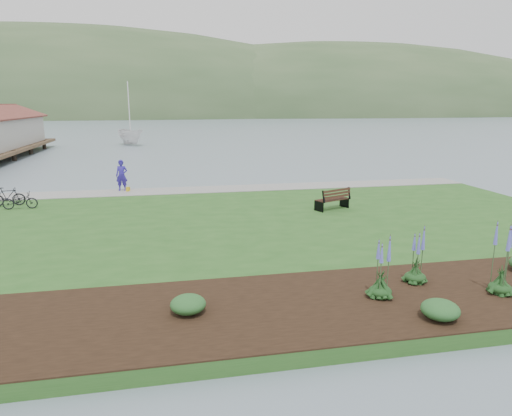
{
  "coord_description": "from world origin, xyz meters",
  "views": [
    {
      "loc": [
        -2.02,
        -20.34,
        5.54
      ],
      "look_at": [
        1.59,
        -2.34,
        1.3
      ],
      "focal_mm": 32.0,
      "sensor_mm": 36.0,
      "label": 1
    }
  ],
  "objects": [
    {
      "name": "echium_1",
      "position": [
        4.99,
        -9.02,
        1.08
      ],
      "size": [
        0.62,
        0.62,
        1.76
      ],
      "color": "#133514",
      "rests_on": "garden_bed"
    },
    {
      "name": "ground",
      "position": [
        0.0,
        0.0,
        0.0
      ],
      "size": [
        600.0,
        600.0,
        0.0
      ],
      "primitive_type": "plane",
      "color": "slate",
      "rests_on": "ground"
    },
    {
      "name": "echium_0",
      "position": [
        3.52,
        -9.77,
        1.08
      ],
      "size": [
        0.62,
        0.62,
        1.75
      ],
      "color": "#133514",
      "rests_on": "garden_bed"
    },
    {
      "name": "shrub_1",
      "position": [
        4.35,
        -11.25,
        0.67
      ],
      "size": [
        0.92,
        0.92,
        0.46
      ],
      "primitive_type": "ellipsoid",
      "color": "#1E4C21",
      "rests_on": "garden_bed"
    },
    {
      "name": "far_hillside",
      "position": [
        20.0,
        170.0,
        0.0
      ],
      "size": [
        580.0,
        80.0,
        38.0
      ],
      "primitive_type": null,
      "color": "#35502D",
      "rests_on": "ground"
    },
    {
      "name": "echium_2",
      "position": [
        6.85,
        -10.2,
        1.24
      ],
      "size": [
        0.62,
        0.62,
        2.11
      ],
      "color": "#133514",
      "rests_on": "garden_bed"
    },
    {
      "name": "shrub_0",
      "position": [
        -1.61,
        -9.73,
        0.66
      ],
      "size": [
        0.89,
        0.89,
        0.45
      ],
      "primitive_type": "ellipsoid",
      "color": "#1E4C21",
      "rests_on": "garden_bed"
    },
    {
      "name": "bicycle_b",
      "position": [
        -9.95,
        4.44,
        0.89
      ],
      "size": [
        0.7,
        1.66,
        0.97
      ],
      "primitive_type": "imported",
      "rotation": [
        0.0,
        0.0,
        1.72
      ],
      "color": "black",
      "rests_on": "lawn"
    },
    {
      "name": "sailboat",
      "position": [
        -6.37,
        43.3,
        0.0
      ],
      "size": [
        13.45,
        13.53,
        26.32
      ],
      "primitive_type": "imported",
      "rotation": [
        0.0,
        0.0,
        0.46
      ],
      "color": "silver",
      "rests_on": "ground"
    },
    {
      "name": "pannier",
      "position": [
        -4.24,
        7.2,
        0.54
      ],
      "size": [
        0.24,
        0.3,
        0.27
      ],
      "primitive_type": "cube",
      "rotation": [
        0.0,
        0.0,
        -0.35
      ],
      "color": "gold",
      "rests_on": "lawn"
    },
    {
      "name": "garden_bed",
      "position": [
        3.0,
        -9.8,
        0.42
      ],
      "size": [
        24.0,
        4.4,
        0.04
      ],
      "primitive_type": "cube",
      "color": "black",
      "rests_on": "lawn"
    },
    {
      "name": "bicycle_a",
      "position": [
        -9.15,
        3.57,
        0.83
      ],
      "size": [
        0.6,
        1.65,
        0.86
      ],
      "primitive_type": "imported",
      "rotation": [
        0.0,
        0.0,
        1.59
      ],
      "color": "black",
      "rests_on": "lawn"
    },
    {
      "name": "shoreline_path",
      "position": [
        0.0,
        6.9,
        0.42
      ],
      "size": [
        34.0,
        2.2,
        0.03
      ],
      "primitive_type": "cube",
      "color": "gray",
      "rests_on": "lawn"
    },
    {
      "name": "person",
      "position": [
        -4.58,
        7.5,
        1.5
      ],
      "size": [
        0.87,
        0.66,
        2.19
      ],
      "primitive_type": "imported",
      "rotation": [
        0.0,
        0.0,
        -0.14
      ],
      "color": "#2D2095",
      "rests_on": "lawn"
    },
    {
      "name": "park_bench",
      "position": [
        6.04,
        0.4,
        0.94
      ],
      "size": [
        1.9,
        1.34,
        1.1
      ],
      "rotation": [
        0.0,
        0.0,
        0.4
      ],
      "color": "black",
      "rests_on": "lawn"
    },
    {
      "name": "lawn",
      "position": [
        0.0,
        -2.0,
        0.2
      ],
      "size": [
        34.0,
        20.0,
        0.4
      ],
      "primitive_type": "cube",
      "color": "#234F1C",
      "rests_on": "ground"
    }
  ]
}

